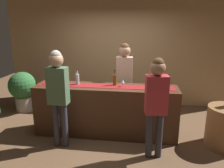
% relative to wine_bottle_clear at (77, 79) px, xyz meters
% --- Properties ---
extents(ground_plane, '(10.00, 10.00, 0.00)m').
position_rel_wine_bottle_clear_xyz_m(ground_plane, '(0.57, -0.05, -1.10)').
color(ground_plane, brown).
extents(back_wall, '(6.00, 0.12, 2.90)m').
position_rel_wine_bottle_clear_xyz_m(back_wall, '(0.57, 1.85, 0.35)').
color(back_wall, tan).
rests_on(back_wall, ground).
extents(bar_counter, '(2.75, 0.60, 0.99)m').
position_rel_wine_bottle_clear_xyz_m(bar_counter, '(0.57, -0.05, -0.61)').
color(bar_counter, '#472B19').
rests_on(bar_counter, ground).
extents(counter_runner_cloth, '(2.61, 0.28, 0.01)m').
position_rel_wine_bottle_clear_xyz_m(counter_runner_cloth, '(0.57, -0.05, -0.11)').
color(counter_runner_cloth, maroon).
rests_on(counter_runner_cloth, bar_counter).
extents(wine_bottle_clear, '(0.07, 0.07, 0.30)m').
position_rel_wine_bottle_clear_xyz_m(wine_bottle_clear, '(0.00, 0.00, 0.00)').
color(wine_bottle_clear, '#B2C6C1').
rests_on(wine_bottle_clear, bar_counter).
extents(wine_bottle_amber, '(0.07, 0.07, 0.30)m').
position_rel_wine_bottle_clear_xyz_m(wine_bottle_amber, '(0.74, 0.04, 0.00)').
color(wine_bottle_amber, brown).
rests_on(wine_bottle_amber, bar_counter).
extents(wine_glass_near_customer, '(0.07, 0.07, 0.14)m').
position_rel_wine_bottle_clear_xyz_m(wine_glass_near_customer, '(-0.61, -0.05, -0.01)').
color(wine_glass_near_customer, silver).
rests_on(wine_glass_near_customer, bar_counter).
extents(wine_glass_mid_counter, '(0.07, 0.07, 0.14)m').
position_rel_wine_bottle_clear_xyz_m(wine_glass_mid_counter, '(0.90, -0.06, -0.01)').
color(wine_glass_mid_counter, silver).
rests_on(wine_glass_mid_counter, bar_counter).
extents(wine_glass_far_end, '(0.07, 0.07, 0.14)m').
position_rel_wine_bottle_clear_xyz_m(wine_glass_far_end, '(1.46, -0.02, -0.01)').
color(wine_glass_far_end, silver).
rests_on(wine_glass_far_end, bar_counter).
extents(bartender, '(0.35, 0.25, 1.76)m').
position_rel_wine_bottle_clear_xyz_m(bartender, '(0.88, 0.53, -0.00)').
color(bartender, '#26262B').
rests_on(bartender, ground).
extents(customer_sipping, '(0.36, 0.24, 1.66)m').
position_rel_wine_bottle_clear_xyz_m(customer_sipping, '(1.48, -0.74, -0.08)').
color(customer_sipping, '#33333D').
rests_on(customer_sipping, ground).
extents(customer_browsing, '(0.35, 0.24, 1.73)m').
position_rel_wine_bottle_clear_xyz_m(customer_browsing, '(-0.16, -0.61, -0.03)').
color(customer_browsing, '#33333D').
rests_on(customer_browsing, ground).
extents(potted_plant_tall, '(0.68, 0.68, 1.00)m').
position_rel_wine_bottle_clear_xyz_m(potted_plant_tall, '(-1.69, 0.87, -0.53)').
color(potted_plant_tall, '#9E9389').
rests_on(potted_plant_tall, ground).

